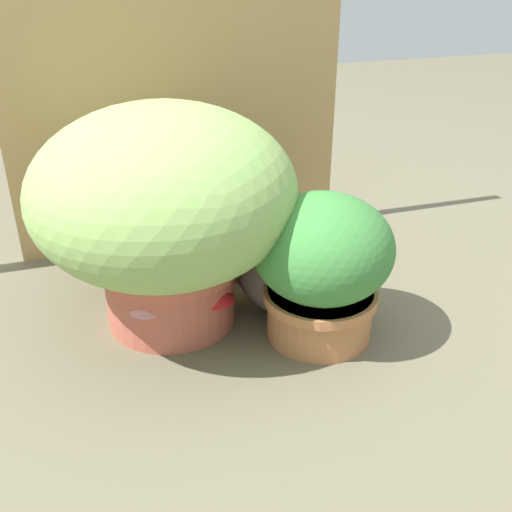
{
  "coord_description": "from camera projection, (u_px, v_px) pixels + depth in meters",
  "views": [
    {
      "loc": [
        -0.3,
        -1.15,
        0.86
      ],
      "look_at": [
        0.06,
        0.06,
        0.18
      ],
      "focal_mm": 42.95,
      "sensor_mm": 36.0,
      "label": 1
    }
  ],
  "objects": [
    {
      "name": "ground_plane",
      "position": [
        240.0,
        337.0,
        1.45
      ],
      "size": [
        6.0,
        6.0,
        0.0
      ],
      "primitive_type": "plane",
      "color": "#645D49"
    },
    {
      "name": "cardboard_backdrop",
      "position": [
        175.0,
        81.0,
        1.68
      ],
      "size": [
        0.95,
        0.03,
        0.97
      ],
      "primitive_type": "cube",
      "color": "tan",
      "rests_on": "ground"
    },
    {
      "name": "grass_planter",
      "position": [
        164.0,
        204.0,
        1.38
      ],
      "size": [
        0.61,
        0.61,
        0.53
      ],
      "color": "#B85A46",
      "rests_on": "ground"
    },
    {
      "name": "leafy_planter",
      "position": [
        322.0,
        265.0,
        1.38
      ],
      "size": [
        0.32,
        0.32,
        0.35
      ],
      "color": "#B17143",
      "rests_on": "ground"
    },
    {
      "name": "cat",
      "position": [
        285.0,
        270.0,
        1.49
      ],
      "size": [
        0.28,
        0.38,
        0.32
      ],
      "color": "#615851",
      "rests_on": "ground"
    },
    {
      "name": "mushroom_ornament_pink",
      "position": [
        148.0,
        310.0,
        1.37
      ],
      "size": [
        0.09,
        0.09,
        0.14
      ],
      "color": "beige",
      "rests_on": "ground"
    },
    {
      "name": "mushroom_ornament_red",
      "position": [
        215.0,
        299.0,
        1.42
      ],
      "size": [
        0.09,
        0.09,
        0.14
      ],
      "color": "silver",
      "rests_on": "ground"
    }
  ]
}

